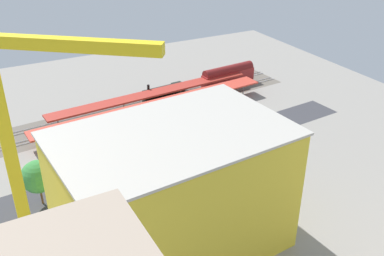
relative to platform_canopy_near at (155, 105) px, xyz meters
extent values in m
plane|color=gray|center=(2.03, 15.62, -3.73)|extent=(148.42, 148.42, 0.00)
cube|color=#665E54|center=(2.03, -7.52, -3.73)|extent=(93.56, 21.05, 0.01)
cube|color=#38383D|center=(2.03, 19.10, -3.73)|extent=(93.19, 16.36, 0.01)
cube|color=#9E9EA8|center=(2.03, -11.10, -3.55)|extent=(92.48, 7.51, 0.12)
cube|color=#9E9EA8|center=(2.03, -9.66, -3.55)|extent=(92.48, 7.51, 0.12)
cube|color=#9E9EA8|center=(2.03, -5.39, -3.55)|extent=(92.48, 7.51, 0.12)
cube|color=#9E9EA8|center=(2.03, -3.95, -3.55)|extent=(92.48, 7.51, 0.12)
cube|color=#C63D2D|center=(0.00, 0.00, 0.02)|extent=(64.79, 10.53, 0.41)
cylinder|color=slate|center=(-28.96, -2.31, -1.96)|extent=(0.30, 0.30, 3.55)
cylinder|color=slate|center=(-14.48, -1.16, -1.96)|extent=(0.30, 0.30, 3.55)
cylinder|color=slate|center=(0.00, 0.00, -1.96)|extent=(0.30, 0.30, 3.55)
cylinder|color=slate|center=(14.48, 1.16, -1.96)|extent=(0.30, 0.30, 3.55)
cylinder|color=slate|center=(28.96, 2.31, -1.96)|extent=(0.30, 0.30, 3.55)
cube|color=#A82D23|center=(-2.59, -7.20, 0.01)|extent=(59.14, 9.12, 0.47)
cylinder|color=slate|center=(-29.04, -9.32, -1.98)|extent=(0.30, 0.30, 3.51)
cylinder|color=slate|center=(-11.41, -7.91, -1.98)|extent=(0.30, 0.30, 3.51)
cylinder|color=slate|center=(6.23, -6.50, -1.98)|extent=(0.30, 0.30, 3.51)
cylinder|color=slate|center=(23.86, -5.09, -1.98)|extent=(0.30, 0.30, 3.51)
cube|color=black|center=(-7.94, -10.38, -3.23)|extent=(14.27, 3.63, 1.00)
cylinder|color=black|center=(-6.41, -10.25, -1.33)|extent=(11.25, 3.67, 2.80)
cube|color=black|center=(-11.92, -10.69, -1.96)|extent=(3.29, 3.23, 3.54)
cylinder|color=black|center=(-2.39, -9.93, 0.77)|extent=(0.70, 0.70, 1.40)
cube|color=black|center=(-28.77, -10.38, -3.43)|extent=(16.08, 3.82, 0.60)
cube|color=maroon|center=(-28.77, -10.38, -1.25)|extent=(17.90, 4.59, 3.77)
cylinder|color=maroon|center=(-28.77, -10.38, 0.89)|extent=(17.19, 4.54, 3.19)
cube|color=black|center=(-16.49, 15.63, -3.58)|extent=(3.94, 1.82, 0.30)
cube|color=gray|center=(-16.49, 15.63, -3.00)|extent=(4.68, 1.92, 0.86)
cube|color=#1E2328|center=(-16.49, 15.63, -2.25)|extent=(2.64, 1.63, 0.64)
cube|color=black|center=(-10.23, 15.99, -3.58)|extent=(3.62, 1.79, 0.30)
cube|color=#474C51|center=(-10.23, 15.99, -3.05)|extent=(4.30, 1.88, 0.77)
cube|color=#1E2328|center=(-10.23, 15.99, -2.32)|extent=(2.43, 1.61, 0.70)
cube|color=black|center=(-3.40, 15.96, -3.58)|extent=(3.82, 1.83, 0.30)
cube|color=maroon|center=(-3.40, 15.96, -3.00)|extent=(4.54, 1.93, 0.85)
cube|color=#1E2328|center=(-3.40, 15.96, -2.27)|extent=(2.57, 1.63, 0.62)
cube|color=black|center=(3.08, 15.64, -3.58)|extent=(3.60, 2.11, 0.30)
cube|color=black|center=(3.08, 15.64, -3.07)|extent=(4.27, 2.25, 0.72)
cube|color=#1E2328|center=(3.08, 15.64, -2.42)|extent=(2.44, 1.86, 0.59)
cube|color=yellow|center=(16.33, 45.09, 6.69)|extent=(35.13, 23.96, 20.84)
cube|color=#B7B2A8|center=(16.33, 45.09, 17.31)|extent=(35.77, 24.61, 0.40)
cube|color=yellow|center=(38.03, 50.35, 15.52)|extent=(1.40, 1.40, 38.51)
cube|color=yellow|center=(32.40, 54.75, 35.38)|extent=(16.72, 13.43, 1.20)
cube|color=black|center=(13.30, 27.41, -3.48)|extent=(8.79, 2.51, 0.50)
cube|color=white|center=(12.30, 27.37, -1.68)|extent=(6.80, 2.65, 3.10)
cube|color=maroon|center=(16.65, 27.57, -1.99)|extent=(2.11, 2.43, 2.47)
cube|color=black|center=(2.60, 29.48, -3.48)|extent=(8.69, 2.40, 0.50)
cube|color=white|center=(1.50, 29.44, -1.90)|extent=(6.49, 2.55, 2.67)
cube|color=silver|center=(5.80, 29.59, -2.10)|extent=(2.29, 2.41, 2.25)
cylinder|color=brown|center=(33.36, 23.31, -1.80)|extent=(0.37, 0.37, 3.86)
sphere|color=#38843D|center=(33.36, 23.31, 2.28)|extent=(6.15, 6.15, 6.15)
cylinder|color=brown|center=(-3.58, 24.90, -2.38)|extent=(0.38, 0.38, 2.69)
sphere|color=#28662D|center=(-3.58, 24.90, 0.41)|extent=(4.15, 4.15, 4.15)
cylinder|color=brown|center=(-4.89, 24.75, -2.11)|extent=(0.54, 0.54, 3.23)
sphere|color=#2D7233|center=(-4.89, 24.75, 0.96)|extent=(4.17, 4.17, 4.17)
cylinder|color=#333333|center=(-9.20, 14.56, -0.91)|extent=(0.16, 0.16, 5.64)
cube|color=black|center=(-9.20, 14.56, 2.36)|extent=(0.36, 0.36, 0.90)
sphere|color=yellow|center=(-8.98, 14.56, 2.06)|extent=(0.20, 0.20, 0.20)
camera|label=1|loc=(39.63, 95.00, 47.18)|focal=40.95mm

